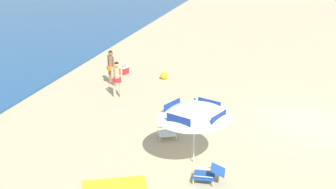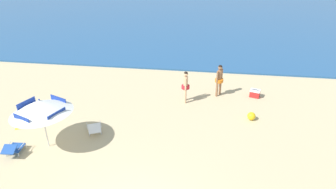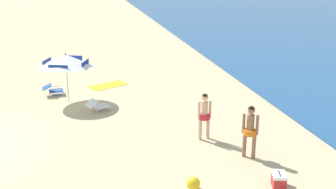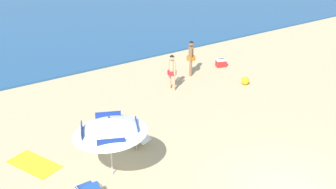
{
  "view_description": "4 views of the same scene",
  "coord_description": "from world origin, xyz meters",
  "px_view_note": "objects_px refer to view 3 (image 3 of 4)",
  "views": [
    {
      "loc": [
        -15.7,
        1.48,
        6.44
      ],
      "look_at": [
        -0.22,
        5.37,
        0.79
      ],
      "focal_mm": 45.68,
      "sensor_mm": 36.0,
      "label": 1
    },
    {
      "loc": [
        2.0,
        -5.58,
        7.44
      ],
      "look_at": [
        0.37,
        6.65,
        1.04
      ],
      "focal_mm": 32.95,
      "sensor_mm": 36.0,
      "label": 2
    },
    {
      "loc": [
        13.99,
        3.58,
        6.1
      ],
      "look_at": [
        -1.73,
        7.42,
        0.75
      ],
      "focal_mm": 46.41,
      "sensor_mm": 36.0,
      "label": 3
    },
    {
      "loc": [
        -8.91,
        -7.59,
        8.68
      ],
      "look_at": [
        -0.35,
        6.08,
        0.89
      ],
      "focal_mm": 49.18,
      "sensor_mm": 36.0,
      "label": 4
    }
  ],
  "objects_px": {
    "beach_towel": "(108,86)",
    "lounge_chair_beside_umbrella": "(97,105)",
    "person_standing_beside": "(250,128)",
    "lounge_chair_under_umbrella": "(53,89)",
    "beach_umbrella_striped_main": "(66,61)",
    "beach_ball": "(193,183)",
    "person_standing_near_shore": "(204,113)",
    "cooler_box": "(279,180)"
  },
  "relations": [
    {
      "from": "person_standing_beside",
      "to": "lounge_chair_under_umbrella",
      "type": "bearing_deg",
      "value": -142.45
    },
    {
      "from": "cooler_box",
      "to": "beach_towel",
      "type": "bearing_deg",
      "value": -161.65
    },
    {
      "from": "cooler_box",
      "to": "beach_towel",
      "type": "xyz_separation_m",
      "value": [
        -10.5,
        -3.48,
        -0.2
      ]
    },
    {
      "from": "lounge_chair_under_umbrella",
      "to": "cooler_box",
      "type": "relative_size",
      "value": 1.58
    },
    {
      "from": "lounge_chair_under_umbrella",
      "to": "beach_ball",
      "type": "bearing_deg",
      "value": 22.01
    },
    {
      "from": "lounge_chair_under_umbrella",
      "to": "person_standing_near_shore",
      "type": "bearing_deg",
      "value": 39.53
    },
    {
      "from": "beach_umbrella_striped_main",
      "to": "person_standing_beside",
      "type": "distance_m",
      "value": 8.58
    },
    {
      "from": "beach_umbrella_striped_main",
      "to": "person_standing_near_shore",
      "type": "distance_m",
      "value": 6.74
    },
    {
      "from": "beach_towel",
      "to": "lounge_chair_beside_umbrella",
      "type": "bearing_deg",
      "value": -12.85
    },
    {
      "from": "beach_umbrella_striped_main",
      "to": "beach_towel",
      "type": "distance_m",
      "value": 3.25
    },
    {
      "from": "beach_umbrella_striped_main",
      "to": "person_standing_near_shore",
      "type": "relative_size",
      "value": 1.96
    },
    {
      "from": "person_standing_beside",
      "to": "beach_ball",
      "type": "xyz_separation_m",
      "value": [
        1.46,
        -2.24,
        -0.79
      ]
    },
    {
      "from": "cooler_box",
      "to": "beach_towel",
      "type": "distance_m",
      "value": 11.07
    },
    {
      "from": "lounge_chair_beside_umbrella",
      "to": "person_standing_near_shore",
      "type": "bearing_deg",
      "value": 42.96
    },
    {
      "from": "person_standing_beside",
      "to": "beach_towel",
      "type": "relative_size",
      "value": 0.94
    },
    {
      "from": "beach_umbrella_striped_main",
      "to": "person_standing_near_shore",
      "type": "bearing_deg",
      "value": 41.02
    },
    {
      "from": "beach_umbrella_striped_main",
      "to": "person_standing_beside",
      "type": "relative_size",
      "value": 1.89
    },
    {
      "from": "beach_umbrella_striped_main",
      "to": "cooler_box",
      "type": "bearing_deg",
      "value": 32.08
    },
    {
      "from": "person_standing_near_shore",
      "to": "person_standing_beside",
      "type": "bearing_deg",
      "value": 29.2
    },
    {
      "from": "beach_ball",
      "to": "beach_umbrella_striped_main",
      "type": "bearing_deg",
      "value": -159.34
    },
    {
      "from": "lounge_chair_beside_umbrella",
      "to": "beach_ball",
      "type": "relative_size",
      "value": 2.77
    },
    {
      "from": "beach_umbrella_striped_main",
      "to": "cooler_box",
      "type": "xyz_separation_m",
      "value": [
        8.56,
        5.37,
        -1.6
      ]
    },
    {
      "from": "lounge_chair_under_umbrella",
      "to": "beach_towel",
      "type": "height_order",
      "value": "lounge_chair_under_umbrella"
    },
    {
      "from": "person_standing_near_shore",
      "to": "cooler_box",
      "type": "bearing_deg",
      "value": 15.53
    },
    {
      "from": "person_standing_beside",
      "to": "beach_towel",
      "type": "distance_m",
      "value": 9.34
    },
    {
      "from": "lounge_chair_under_umbrella",
      "to": "person_standing_beside",
      "type": "distance_m",
      "value": 9.8
    },
    {
      "from": "person_standing_near_shore",
      "to": "beach_ball",
      "type": "distance_m",
      "value": 3.46
    },
    {
      "from": "lounge_chair_under_umbrella",
      "to": "cooler_box",
      "type": "xyz_separation_m",
      "value": [
        9.62,
        6.02,
        -0.07
      ]
    },
    {
      "from": "beach_towel",
      "to": "beach_ball",
      "type": "bearing_deg",
      "value": 6.72
    },
    {
      "from": "person_standing_beside",
      "to": "beach_ball",
      "type": "height_order",
      "value": "person_standing_beside"
    },
    {
      "from": "lounge_chair_under_umbrella",
      "to": "lounge_chair_beside_umbrella",
      "type": "xyz_separation_m",
      "value": [
        2.57,
        1.75,
        -0.0
      ]
    },
    {
      "from": "lounge_chair_under_umbrella",
      "to": "cooler_box",
      "type": "bearing_deg",
      "value": 32.02
    },
    {
      "from": "cooler_box",
      "to": "beach_ball",
      "type": "xyz_separation_m",
      "value": [
        -0.41,
        -2.29,
        -0.02
      ]
    },
    {
      "from": "lounge_chair_beside_umbrella",
      "to": "person_standing_near_shore",
      "type": "relative_size",
      "value": 0.63
    },
    {
      "from": "lounge_chair_under_umbrella",
      "to": "beach_towel",
      "type": "relative_size",
      "value": 0.51
    },
    {
      "from": "beach_towel",
      "to": "person_standing_beside",
      "type": "bearing_deg",
      "value": 21.65
    },
    {
      "from": "person_standing_beside",
      "to": "beach_towel",
      "type": "xyz_separation_m",
      "value": [
        -8.63,
        -3.43,
        -0.97
      ]
    },
    {
      "from": "beach_umbrella_striped_main",
      "to": "beach_towel",
      "type": "relative_size",
      "value": 1.77
    },
    {
      "from": "beach_umbrella_striped_main",
      "to": "lounge_chair_beside_umbrella",
      "type": "bearing_deg",
      "value": 35.99
    },
    {
      "from": "beach_umbrella_striped_main",
      "to": "beach_ball",
      "type": "xyz_separation_m",
      "value": [
        8.15,
        3.07,
        -1.61
      ]
    },
    {
      "from": "cooler_box",
      "to": "lounge_chair_beside_umbrella",
      "type": "bearing_deg",
      "value": -148.8
    },
    {
      "from": "lounge_chair_beside_umbrella",
      "to": "person_standing_beside",
      "type": "xyz_separation_m",
      "value": [
        5.18,
        4.21,
        0.71
      ]
    }
  ]
}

